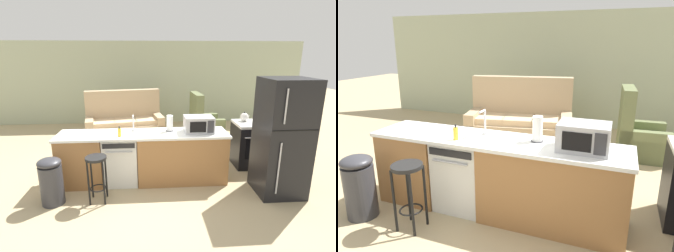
% 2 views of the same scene
% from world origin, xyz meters
% --- Properties ---
extents(ground_plane, '(24.00, 24.00, 0.00)m').
position_xyz_m(ground_plane, '(0.00, 0.00, 0.00)').
color(ground_plane, tan).
extents(wall_back, '(10.00, 0.06, 2.60)m').
position_xyz_m(wall_back, '(0.30, 4.20, 1.30)').
color(wall_back, '#A8B293').
rests_on(wall_back, ground_plane).
extents(kitchen_counter, '(2.94, 0.66, 0.90)m').
position_xyz_m(kitchen_counter, '(0.24, 0.00, 0.42)').
color(kitchen_counter, '#9E6B3D').
rests_on(kitchen_counter, ground_plane).
extents(dishwasher, '(0.58, 0.61, 0.84)m').
position_xyz_m(dishwasher, '(-0.25, -0.00, 0.42)').
color(dishwasher, silver).
rests_on(dishwasher, ground_plane).
extents(stove_range, '(0.76, 0.68, 0.90)m').
position_xyz_m(stove_range, '(2.35, 0.55, 0.45)').
color(stove_range, black).
rests_on(stove_range, ground_plane).
extents(refrigerator, '(0.72, 0.73, 1.88)m').
position_xyz_m(refrigerator, '(2.35, -0.55, 0.94)').
color(refrigerator, black).
rests_on(refrigerator, ground_plane).
extents(microwave, '(0.50, 0.37, 0.28)m').
position_xyz_m(microwave, '(1.11, -0.00, 1.04)').
color(microwave, '#B7B7BC').
rests_on(microwave, kitchen_counter).
extents(sink_faucet, '(0.07, 0.18, 0.30)m').
position_xyz_m(sink_faucet, '(-0.02, 0.12, 1.03)').
color(sink_faucet, silver).
rests_on(sink_faucet, kitchen_counter).
extents(paper_towel_roll, '(0.14, 0.14, 0.28)m').
position_xyz_m(paper_towel_roll, '(0.62, 0.10, 1.04)').
color(paper_towel_roll, '#4C4C51').
rests_on(paper_towel_roll, kitchen_counter).
extents(soap_bottle, '(0.06, 0.06, 0.18)m').
position_xyz_m(soap_bottle, '(-0.24, -0.17, 0.97)').
color(soap_bottle, yellow).
rests_on(soap_bottle, kitchen_counter).
extents(kettle, '(0.21, 0.17, 0.19)m').
position_xyz_m(kettle, '(2.18, 0.68, 0.99)').
color(kettle, silver).
rests_on(kettle, stove_range).
extents(bar_stool, '(0.32, 0.32, 0.74)m').
position_xyz_m(bar_stool, '(-0.55, -0.63, 0.54)').
color(bar_stool, black).
rests_on(bar_stool, ground_plane).
extents(trash_bin, '(0.35, 0.35, 0.74)m').
position_xyz_m(trash_bin, '(-1.24, -0.64, 0.38)').
color(trash_bin, '#333338').
rests_on(trash_bin, ground_plane).
extents(couch, '(2.13, 1.25, 1.27)m').
position_xyz_m(couch, '(-0.41, 2.59, 0.39)').
color(couch, tan).
rests_on(couch, ground_plane).
extents(armchair, '(0.84, 0.89, 1.20)m').
position_xyz_m(armchair, '(1.74, 2.54, 0.35)').
color(armchair, '#667047').
rests_on(armchair, ground_plane).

